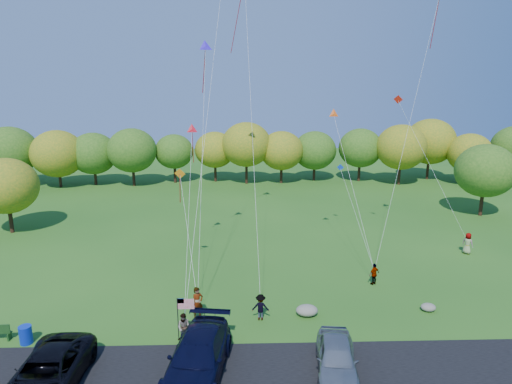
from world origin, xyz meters
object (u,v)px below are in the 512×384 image
flyer_a (198,303)px  flyer_c (261,307)px  minivan_navy (198,357)px  trash_barrel (26,335)px  flyer_d (374,274)px  minivan_silver (337,358)px  flyer_b (184,327)px  minivan_dark (47,374)px  flyer_e (468,243)px

flyer_a → flyer_c: 3.72m
minivan_navy → trash_barrel: bearing=170.2°
flyer_d → minivan_navy: bearing=8.9°
flyer_d → minivan_silver: bearing=33.0°
minivan_silver → flyer_b: size_ratio=2.99×
minivan_dark → flyer_d: minivan_dark is taller
flyer_b → flyer_d: flyer_b is taller
flyer_a → flyer_e: flyer_a is taller
minivan_dark → flyer_b: (5.66, 3.98, -0.12)m
flyer_b → flyer_c: bearing=39.2°
flyer_b → minivan_dark: bearing=-132.4°
minivan_dark → minivan_silver: minivan_dark is taller
flyer_e → minivan_silver: bearing=96.1°
minivan_dark → trash_barrel: bearing=126.0°
flyer_b → trash_barrel: bearing=-167.5°
minivan_silver → flyer_c: minivan_silver is taller
minivan_navy → flyer_e: size_ratio=3.62×
flyer_d → flyer_e: 10.66m
flyer_e → flyer_c: bearing=78.4°
minivan_navy → flyer_d: minivan_navy is taller
minivan_dark → minivan_navy: size_ratio=0.96×
flyer_b → flyer_c: flyer_c is taller
minivan_silver → flyer_e: bearing=55.2°
minivan_navy → trash_barrel: (-9.48, 3.00, -0.48)m
flyer_a → minivan_silver: bearing=-73.7°
flyer_d → trash_barrel: size_ratio=1.53×
minivan_dark → minivan_silver: size_ratio=1.29×
minivan_dark → trash_barrel: minivan_dark is taller
minivan_dark → flyer_b: minivan_dark is taller
minivan_navy → trash_barrel: minivan_navy is taller
minivan_navy → flyer_b: 3.16m
flyer_a → trash_barrel: bearing=159.0°
minivan_navy → flyer_c: 6.02m
minivan_silver → flyer_c: size_ratio=2.98×
flyer_c → flyer_d: 9.18m
minivan_silver → trash_barrel: (-16.08, 3.10, -0.37)m
minivan_dark → flyer_b: size_ratio=3.86×
trash_barrel → flyer_d: bearing=17.7°
flyer_a → flyer_c: flyer_a is taller
flyer_a → trash_barrel: size_ratio=1.94×
flyer_d → flyer_e: (9.16, 5.44, 0.11)m
flyer_a → trash_barrel: 9.29m
flyer_d → flyer_e: size_ratio=0.87×
minivan_silver → trash_barrel: bearing=176.5°
minivan_dark → flyer_c: size_ratio=3.85×
flyer_c → flyer_e: 19.84m
minivan_silver → flyer_e: (13.74, 15.15, 0.01)m
flyer_b → flyer_e: (21.37, 12.05, 0.08)m
minivan_silver → flyer_b: minivan_silver is taller
minivan_silver → flyer_a: flyer_a is taller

